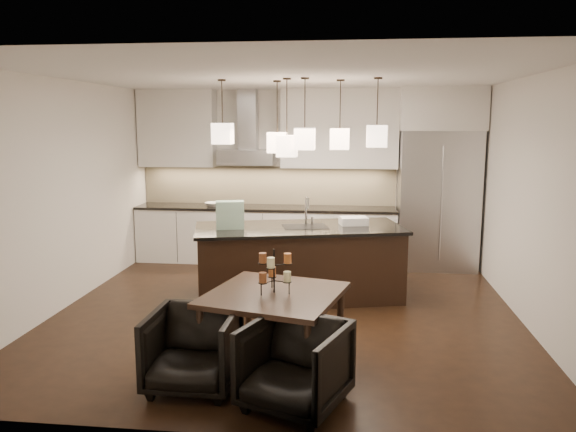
# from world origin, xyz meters

# --- Properties ---
(floor) EXTENTS (5.50, 5.50, 0.02)m
(floor) POSITION_xyz_m (0.00, 0.00, -0.01)
(floor) COLOR black
(floor) RESTS_ON ground
(ceiling) EXTENTS (5.50, 5.50, 0.02)m
(ceiling) POSITION_xyz_m (0.00, 0.00, 2.81)
(ceiling) COLOR white
(ceiling) RESTS_ON wall_back
(wall_back) EXTENTS (5.50, 0.02, 2.80)m
(wall_back) POSITION_xyz_m (0.00, 2.76, 1.40)
(wall_back) COLOR silver
(wall_back) RESTS_ON ground
(wall_front) EXTENTS (5.50, 0.02, 2.80)m
(wall_front) POSITION_xyz_m (0.00, -2.76, 1.40)
(wall_front) COLOR silver
(wall_front) RESTS_ON ground
(wall_left) EXTENTS (0.02, 5.50, 2.80)m
(wall_left) POSITION_xyz_m (-2.76, 0.00, 1.40)
(wall_left) COLOR silver
(wall_left) RESTS_ON ground
(wall_right) EXTENTS (0.02, 5.50, 2.80)m
(wall_right) POSITION_xyz_m (2.76, 0.00, 1.40)
(wall_right) COLOR silver
(wall_right) RESTS_ON ground
(refrigerator) EXTENTS (1.20, 0.72, 2.15)m
(refrigerator) POSITION_xyz_m (2.10, 2.38, 1.07)
(refrigerator) COLOR #B7B7BA
(refrigerator) RESTS_ON floor
(fridge_panel) EXTENTS (1.26, 0.72, 0.65)m
(fridge_panel) POSITION_xyz_m (2.10, 2.38, 2.47)
(fridge_panel) COLOR silver
(fridge_panel) RESTS_ON refrigerator
(lower_cabinets) EXTENTS (4.21, 0.62, 0.88)m
(lower_cabinets) POSITION_xyz_m (-0.62, 2.43, 0.44)
(lower_cabinets) COLOR silver
(lower_cabinets) RESTS_ON floor
(countertop) EXTENTS (4.21, 0.66, 0.04)m
(countertop) POSITION_xyz_m (-0.62, 2.43, 0.90)
(countertop) COLOR black
(countertop) RESTS_ON lower_cabinets
(backsplash) EXTENTS (4.21, 0.02, 0.63)m
(backsplash) POSITION_xyz_m (-0.62, 2.73, 1.24)
(backsplash) COLOR beige
(backsplash) RESTS_ON countertop
(upper_cab_left) EXTENTS (1.25, 0.35, 1.25)m
(upper_cab_left) POSITION_xyz_m (-2.10, 2.57, 2.17)
(upper_cab_left) COLOR silver
(upper_cab_left) RESTS_ON wall_back
(upper_cab_right) EXTENTS (1.85, 0.35, 1.25)m
(upper_cab_right) POSITION_xyz_m (0.55, 2.57, 2.17)
(upper_cab_right) COLOR silver
(upper_cab_right) RESTS_ON wall_back
(hood_canopy) EXTENTS (0.90, 0.52, 0.24)m
(hood_canopy) POSITION_xyz_m (-0.93, 2.48, 1.72)
(hood_canopy) COLOR #B7B7BA
(hood_canopy) RESTS_ON wall_back
(hood_chimney) EXTENTS (0.30, 0.28, 0.96)m
(hood_chimney) POSITION_xyz_m (-0.93, 2.59, 2.32)
(hood_chimney) COLOR #B7B7BA
(hood_chimney) RESTS_ON hood_canopy
(fruit_bowl) EXTENTS (0.28, 0.28, 0.06)m
(fruit_bowl) POSITION_xyz_m (-1.49, 2.38, 0.95)
(fruit_bowl) COLOR silver
(fruit_bowl) RESTS_ON countertop
(island_body) EXTENTS (2.75, 1.62, 0.91)m
(island_body) POSITION_xyz_m (0.10, 0.59, 0.45)
(island_body) COLOR black
(island_body) RESTS_ON floor
(island_top) EXTENTS (2.85, 1.72, 0.04)m
(island_top) POSITION_xyz_m (0.10, 0.59, 0.93)
(island_top) COLOR black
(island_top) RESTS_ON island_body
(faucet) EXTENTS (0.16, 0.26, 0.39)m
(faucet) POSITION_xyz_m (0.18, 0.72, 1.14)
(faucet) COLOR silver
(faucet) RESTS_ON island_top
(tote_bag) EXTENTS (0.38, 0.26, 0.35)m
(tote_bag) POSITION_xyz_m (-0.76, 0.36, 1.12)
(tote_bag) COLOR #236233
(tote_bag) RESTS_ON island_top
(food_container) EXTENTS (0.40, 0.32, 0.10)m
(food_container) POSITION_xyz_m (0.80, 0.80, 1.00)
(food_container) COLOR silver
(food_container) RESTS_ON island_top
(dining_table) EXTENTS (1.43, 1.43, 0.70)m
(dining_table) POSITION_xyz_m (0.06, -1.47, 0.35)
(dining_table) COLOR black
(dining_table) RESTS_ON floor
(candelabra) EXTENTS (0.41, 0.41, 0.41)m
(candelabra) POSITION_xyz_m (0.06, -1.47, 0.91)
(candelabra) COLOR black
(candelabra) RESTS_ON dining_table
(candle_a) EXTENTS (0.09, 0.09, 0.09)m
(candle_a) POSITION_xyz_m (0.19, -1.50, 0.87)
(candle_a) COLOR #F6F2B0
(candle_a) RESTS_ON candelabra
(candle_b) EXTENTS (0.09, 0.09, 0.09)m
(candle_b) POSITION_xyz_m (0.02, -1.35, 0.87)
(candle_b) COLOR #C3682E
(candle_b) RESTS_ON candelabra
(candle_c) EXTENTS (0.09, 0.09, 0.09)m
(candle_c) POSITION_xyz_m (-0.03, -1.57, 0.87)
(candle_c) COLOR brown
(candle_c) RESTS_ON candelabra
(candle_d) EXTENTS (0.09, 0.09, 0.09)m
(candle_d) POSITION_xyz_m (0.18, -1.42, 1.02)
(candle_d) COLOR #C3682E
(candle_d) RESTS_ON candelabra
(candle_e) EXTENTS (0.09, 0.09, 0.09)m
(candle_e) POSITION_xyz_m (-0.05, -1.42, 1.02)
(candle_e) COLOR brown
(candle_e) RESTS_ON candelabra
(candle_f) EXTENTS (0.09, 0.09, 0.09)m
(candle_f) POSITION_xyz_m (0.05, -1.60, 1.02)
(candle_f) COLOR #F6F2B0
(candle_f) RESTS_ON candelabra
(armchair_left) EXTENTS (0.75, 0.77, 0.69)m
(armchair_left) POSITION_xyz_m (-0.57, -2.04, 0.35)
(armchair_left) COLOR black
(armchair_left) RESTS_ON floor
(armchair_right) EXTENTS (0.98, 1.00, 0.70)m
(armchair_right) POSITION_xyz_m (0.34, -2.27, 0.35)
(armchair_right) COLOR black
(armchair_right) RESTS_ON floor
(pendant_a) EXTENTS (0.24, 0.24, 0.26)m
(pendant_a) POSITION_xyz_m (-0.86, 0.48, 2.14)
(pendant_a) COLOR #FFD9B8
(pendant_a) RESTS_ON ceiling
(pendant_b) EXTENTS (0.24, 0.24, 0.26)m
(pendant_b) POSITION_xyz_m (-0.20, 0.74, 2.02)
(pendant_b) COLOR #FFD9B8
(pendant_b) RESTS_ON ceiling
(pendant_c) EXTENTS (0.24, 0.24, 0.26)m
(pendant_c) POSITION_xyz_m (0.19, 0.30, 2.08)
(pendant_c) COLOR #FFD9B8
(pendant_c) RESTS_ON ceiling
(pendant_d) EXTENTS (0.24, 0.24, 0.26)m
(pendant_d) POSITION_xyz_m (0.60, 0.66, 2.07)
(pendant_d) COLOR #FFD9B8
(pendant_d) RESTS_ON ceiling
(pendant_e) EXTENTS (0.24, 0.24, 0.26)m
(pendant_e) POSITION_xyz_m (1.05, 0.38, 2.11)
(pendant_e) COLOR #FFD9B8
(pendant_e) RESTS_ON ceiling
(pendant_f) EXTENTS (0.24, 0.24, 0.26)m
(pendant_f) POSITION_xyz_m (-0.03, 0.35, 1.99)
(pendant_f) COLOR #FFD9B8
(pendant_f) RESTS_ON ceiling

